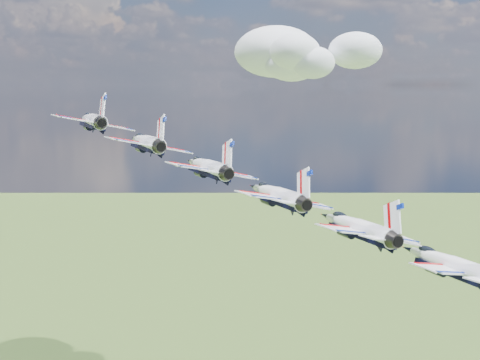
{
  "coord_description": "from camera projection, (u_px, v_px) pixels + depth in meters",
  "views": [
    {
      "loc": [
        -28.57,
        -66.64,
        160.57
      ],
      "look_at": [
        -12.41,
        11.72,
        149.14
      ],
      "focal_mm": 50.0,
      "sensor_mm": 36.0,
      "label": 1
    }
  ],
  "objects": [
    {
      "name": "jet_5",
      "position": [
        449.0,
        264.0,
        67.23
      ],
      "size": [
        14.18,
        17.67,
        6.81
      ],
      "primitive_type": null,
      "rotation": [
        0.0,
        0.21,
        0.19
      ],
      "color": "white"
    },
    {
      "name": "jet_1",
      "position": [
        145.0,
        142.0,
        88.98
      ],
      "size": [
        14.18,
        17.67,
        6.81
      ],
      "primitive_type": null,
      "rotation": [
        0.0,
        0.21,
        0.19
      ],
      "color": "white"
    },
    {
      "name": "cloud_far",
      "position": [
        312.0,
        59.0,
        312.99
      ],
      "size": [
        57.36,
        45.07,
        22.54
      ],
      "primitive_type": "ellipsoid",
      "color": "white"
    },
    {
      "name": "jet_3",
      "position": [
        276.0,
        194.0,
        78.1
      ],
      "size": [
        14.18,
        17.67,
        6.81
      ],
      "primitive_type": null,
      "rotation": [
        0.0,
        0.21,
        0.19
      ],
      "color": "silver"
    },
    {
      "name": "jet_2",
      "position": [
        206.0,
        167.0,
        83.54
      ],
      "size": [
        14.18,
        17.67,
        6.81
      ],
      "primitive_type": null,
      "rotation": [
        0.0,
        0.21,
        0.19
      ],
      "color": "white"
    },
    {
      "name": "jet_4",
      "position": [
        356.0,
        227.0,
        72.67
      ],
      "size": [
        14.18,
        17.67,
        6.81
      ],
      "primitive_type": null,
      "rotation": [
        0.0,
        0.21,
        0.19
      ],
      "color": "white"
    },
    {
      "name": "jet_0",
      "position": [
        91.0,
        120.0,
        94.41
      ],
      "size": [
        14.18,
        17.67,
        6.81
      ],
      "primitive_type": null,
      "rotation": [
        0.0,
        0.21,
        0.19
      ],
      "color": "white"
    }
  ]
}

